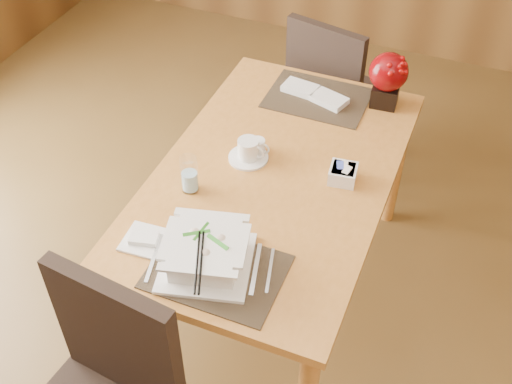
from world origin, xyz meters
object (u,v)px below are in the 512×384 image
at_px(soup_setting, 206,253).
at_px(water_glass, 189,174).
at_px(creamer_jug, 257,146).
at_px(dining_table, 274,190).
at_px(sugar_caddy, 343,174).
at_px(berry_decor, 388,77).
at_px(coffee_cup, 248,151).
at_px(far_chair, 333,89).
at_px(bread_plate, 145,240).

xyz_separation_m(soup_setting, water_glass, (-0.22, 0.32, 0.02)).
bearing_deg(creamer_jug, dining_table, -31.63).
relative_size(sugar_caddy, berry_decor, 0.41).
relative_size(coffee_cup, sugar_caddy, 1.57).
height_order(dining_table, berry_decor, berry_decor).
bearing_deg(berry_decor, coffee_cup, -125.63).
height_order(creamer_jug, far_chair, far_chair).
bearing_deg(sugar_caddy, creamer_jug, 174.66).
relative_size(creamer_jug, berry_decor, 0.33).
xyz_separation_m(coffee_cup, water_glass, (-0.14, -0.25, 0.04)).
xyz_separation_m(water_glass, berry_decor, (0.55, 0.84, 0.07)).
distance_m(dining_table, berry_decor, 0.73).
relative_size(dining_table, bread_plate, 10.10).
relative_size(dining_table, creamer_jug, 18.21).
relative_size(soup_setting, berry_decor, 1.47).
height_order(coffee_cup, bread_plate, coffee_cup).
distance_m(dining_table, bread_plate, 0.60).
bearing_deg(dining_table, coffee_cup, 162.41).
height_order(sugar_caddy, far_chair, far_chair).
xyz_separation_m(water_glass, sugar_caddy, (0.53, 0.27, -0.05)).
bearing_deg(creamer_jug, bread_plate, -98.04).
xyz_separation_m(dining_table, creamer_jug, (-0.11, 0.10, 0.13)).
relative_size(sugar_caddy, far_chair, 0.11).
bearing_deg(soup_setting, bread_plate, 161.83).
height_order(soup_setting, berry_decor, berry_decor).
bearing_deg(coffee_cup, water_glass, -118.30).
bearing_deg(dining_table, soup_setting, -94.78).
height_order(water_glass, berry_decor, berry_decor).
bearing_deg(water_glass, bread_plate, -95.71).
bearing_deg(soup_setting, sugar_caddy, 48.50).
relative_size(soup_setting, sugar_caddy, 3.58).
height_order(water_glass, creamer_jug, water_glass).
bearing_deg(water_glass, far_chair, 79.12).
relative_size(berry_decor, bread_plate, 1.70).
distance_m(sugar_caddy, berry_decor, 0.58).
xyz_separation_m(dining_table, bread_plate, (-0.30, -0.52, 0.10)).
relative_size(creamer_jug, sugar_caddy, 0.79).
relative_size(soup_setting, creamer_jug, 4.51).
xyz_separation_m(creamer_jug, berry_decor, (0.40, 0.53, 0.11)).
height_order(creamer_jug, berry_decor, berry_decor).
height_order(water_glass, far_chair, far_chair).
height_order(soup_setting, creamer_jug, soup_setting).
xyz_separation_m(dining_table, water_glass, (-0.27, -0.21, 0.17)).
distance_m(soup_setting, bread_plate, 0.26).
bearing_deg(berry_decor, water_glass, -123.54).
distance_m(dining_table, creamer_jug, 0.19).
height_order(sugar_caddy, bread_plate, sugar_caddy).
bearing_deg(berry_decor, creamer_jug, -127.12).
distance_m(creamer_jug, far_chair, 0.91).
relative_size(water_glass, bread_plate, 1.05).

